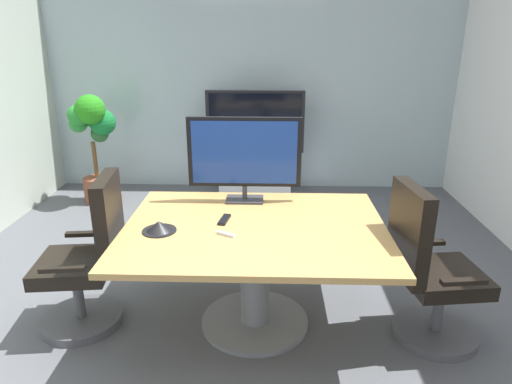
{
  "coord_description": "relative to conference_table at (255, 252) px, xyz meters",
  "views": [
    {
      "loc": [
        0.24,
        -2.76,
        1.97
      ],
      "look_at": [
        0.14,
        0.23,
        0.91
      ],
      "focal_mm": 31.78,
      "sensor_mm": 36.0,
      "label": 1
    }
  ],
  "objects": [
    {
      "name": "conference_table",
      "position": [
        0.0,
        0.0,
        0.0
      ],
      "size": [
        1.73,
        1.31,
        0.76
      ],
      "color": "#B2894C",
      "rests_on": "ground"
    },
    {
      "name": "office_chair_left",
      "position": [
        -1.14,
        -0.03,
        -0.11
      ],
      "size": [
        0.62,
        0.6,
        1.09
      ],
      "rotation": [
        0.0,
        0.0,
        -1.46
      ],
      "color": "#4C4C51",
      "rests_on": "ground"
    },
    {
      "name": "remote_control",
      "position": [
        -0.21,
        0.08,
        0.2
      ],
      "size": [
        0.08,
        0.18,
        0.02
      ],
      "primitive_type": "cube",
      "rotation": [
        0.0,
        0.0,
        -0.17
      ],
      "color": "black",
      "rests_on": "conference_table"
    },
    {
      "name": "whiteboard_marker",
      "position": [
        -0.18,
        -0.16,
        0.2
      ],
      "size": [
        0.12,
        0.08,
        0.02
      ],
      "primitive_type": "cube",
      "rotation": [
        0.0,
        0.0,
        -0.49
      ],
      "color": "silver",
      "rests_on": "conference_table"
    },
    {
      "name": "tv_monitor",
      "position": [
        -0.09,
        0.49,
        0.55
      ],
      "size": [
        0.84,
        0.18,
        0.64
      ],
      "color": "#333338",
      "rests_on": "conference_table"
    },
    {
      "name": "wall_back_glass_partition",
      "position": [
        -0.14,
        3.12,
        0.9
      ],
      "size": [
        5.21,
        0.1,
        2.93
      ],
      "primitive_type": "cube",
      "color": "#9EB2B7",
      "rests_on": "ground"
    },
    {
      "name": "wall_display_unit",
      "position": [
        -0.09,
        2.77,
        -0.12
      ],
      "size": [
        1.2,
        0.36,
        1.31
      ],
      "color": "#B7BABC",
      "rests_on": "ground"
    },
    {
      "name": "ground_plane",
      "position": [
        -0.14,
        0.02,
        -0.57
      ],
      "size": [
        7.21,
        7.21,
        0.0
      ],
      "primitive_type": "plane",
      "color": "#515459"
    },
    {
      "name": "potted_plant",
      "position": [
        -1.99,
        2.42,
        0.29
      ],
      "size": [
        0.52,
        0.56,
        1.31
      ],
      "color": "brown",
      "rests_on": "ground"
    },
    {
      "name": "conference_phone",
      "position": [
        -0.61,
        -0.1,
        0.22
      ],
      "size": [
        0.22,
        0.22,
        0.07
      ],
      "color": "black",
      "rests_on": "conference_table"
    },
    {
      "name": "office_chair_right",
      "position": [
        1.14,
        -0.12,
        -0.11
      ],
      "size": [
        0.62,
        0.6,
        1.09
      ],
      "rotation": [
        0.0,
        0.0,
        1.7
      ],
      "color": "#4C4C51",
      "rests_on": "ground"
    }
  ]
}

